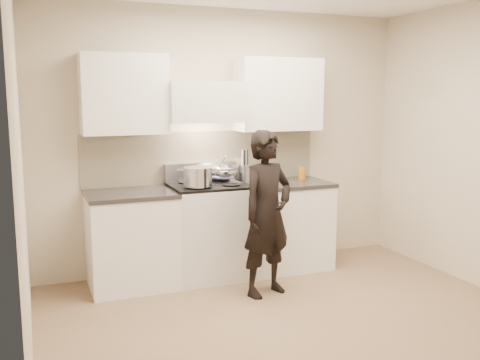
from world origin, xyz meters
name	(u,v)px	position (x,y,z in m)	size (l,w,h in m)	color
ground_plane	(303,326)	(0.00, 0.00, 0.00)	(4.00, 4.00, 0.00)	#82664D
room_shell	(278,122)	(-0.06, 0.37, 1.60)	(4.04, 3.54, 2.70)	beige
stove	(209,230)	(-0.30, 1.42, 0.47)	(0.76, 0.65, 0.96)	silver
counter_right	(284,224)	(0.53, 1.43, 0.46)	(0.92, 0.67, 0.92)	white
counter_left	(132,239)	(-1.08, 1.43, 0.46)	(0.82, 0.67, 0.92)	white
wok	(221,171)	(-0.14, 1.52, 1.05)	(0.36, 0.44, 0.29)	silver
stock_pot	(198,177)	(-0.46, 1.28, 1.05)	(0.38, 0.33, 0.18)	silver
utensil_crock	(245,172)	(0.15, 1.59, 1.02)	(0.13, 0.13, 0.34)	#B3B2C3
spice_jar	(273,175)	(0.49, 1.61, 0.97)	(0.04, 0.04, 0.09)	orange
oil_glass	(302,173)	(0.79, 1.51, 0.99)	(0.08, 0.08, 0.14)	#A46716
person	(267,214)	(0.03, 0.76, 0.76)	(0.55, 0.36, 1.51)	black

